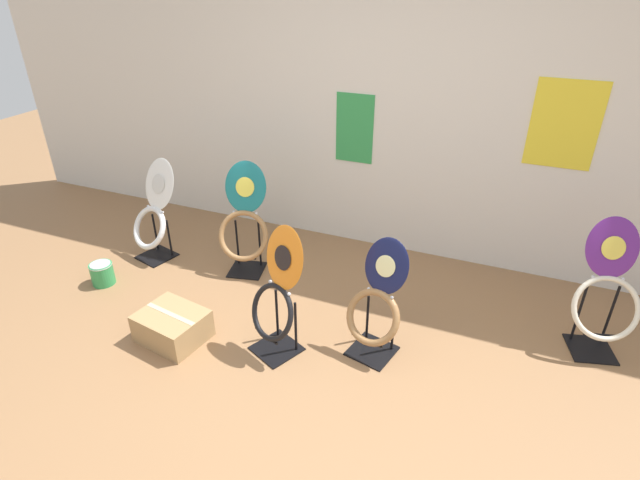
{
  "coord_description": "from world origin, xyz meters",
  "views": [
    {
      "loc": [
        0.99,
        -1.7,
        2.28
      ],
      "look_at": [
        -0.18,
        1.17,
        0.55
      ],
      "focal_mm": 28.0,
      "sensor_mm": 36.0,
      "label": 1
    }
  ],
  "objects": [
    {
      "name": "ground_plane",
      "position": [
        0.0,
        0.0,
        0.0
      ],
      "size": [
        14.0,
        14.0,
        0.0
      ],
      "primitive_type": "plane",
      "color": "#8E6642"
    },
    {
      "name": "wall_back",
      "position": [
        0.0,
        2.24,
        1.3
      ],
      "size": [
        8.0,
        0.07,
        2.6
      ],
      "color": "silver",
      "rests_on": "ground_plane"
    },
    {
      "name": "toilet_seat_display_purple_note",
      "position": [
        1.69,
        1.4,
        0.44
      ],
      "size": [
        0.47,
        0.44,
        0.91
      ],
      "color": "black",
      "rests_on": "ground_plane"
    },
    {
      "name": "toilet_seat_display_navy_moon",
      "position": [
        0.35,
        0.81,
        0.37
      ],
      "size": [
        0.41,
        0.4,
        0.79
      ],
      "color": "black",
      "rests_on": "ground_plane"
    },
    {
      "name": "toilet_seat_display_orange_sun",
      "position": [
        -0.24,
        0.59,
        0.42
      ],
      "size": [
        0.44,
        0.4,
        0.89
      ],
      "color": "black",
      "rests_on": "ground_plane"
    },
    {
      "name": "toilet_seat_display_white_plain",
      "position": [
        -1.77,
        1.28,
        0.37
      ],
      "size": [
        0.45,
        0.46,
        0.85
      ],
      "color": "black",
      "rests_on": "ground_plane"
    },
    {
      "name": "toilet_seat_display_teal_sax",
      "position": [
        -0.94,
        1.38,
        0.43
      ],
      "size": [
        0.46,
        0.42,
        0.91
      ],
      "color": "black",
      "rests_on": "ground_plane"
    },
    {
      "name": "paint_can",
      "position": [
        -1.91,
        0.75,
        0.1
      ],
      "size": [
        0.18,
        0.18,
        0.18
      ],
      "color": "#2D8E4C",
      "rests_on": "ground_plane"
    },
    {
      "name": "storage_box",
      "position": [
        -0.96,
        0.4,
        0.1
      ],
      "size": [
        0.49,
        0.42,
        0.21
      ],
      "color": "#A37F51",
      "rests_on": "ground_plane"
    }
  ]
}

